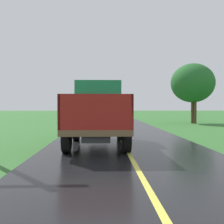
{
  "coord_description": "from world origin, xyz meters",
  "views": [
    {
      "loc": [
        -0.89,
        -1.18,
        1.71
      ],
      "look_at": [
        -0.41,
        12.84,
        1.4
      ],
      "focal_mm": 42.83,
      "sensor_mm": 36.0,
      "label": 1
    }
  ],
  "objects": [
    {
      "name": "roadside_tree_near_left",
      "position": [
        8.0,
        24.97,
        3.99
      ],
      "size": [
        4.28,
        4.28,
        5.93
      ],
      "color": "#4C3823",
      "rests_on": "ground"
    },
    {
      "name": "banana_truck_near",
      "position": [
        -1.11,
        10.67,
        1.48
      ],
      "size": [
        2.38,
        5.82,
        2.8
      ],
      "color": "#2D2D30",
      "rests_on": "road_surface"
    },
    {
      "name": "roadside_tree_mid_right",
      "position": [
        8.17,
        24.7,
        3.84
      ],
      "size": [
        2.44,
        2.44,
        4.98
      ],
      "color": "#4C3823",
      "rests_on": "ground"
    }
  ]
}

